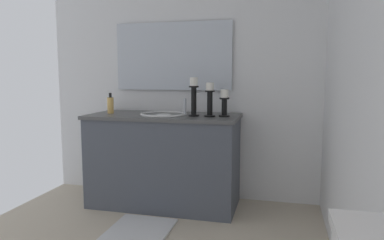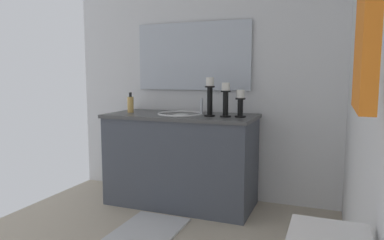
% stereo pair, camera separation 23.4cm
% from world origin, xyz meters
% --- Properties ---
extents(wall_back, '(2.91, 0.04, 2.45)m').
position_xyz_m(wall_back, '(0.00, 1.28, 1.23)').
color(wall_back, white).
rests_on(wall_back, ground).
extents(wall_left, '(0.04, 2.55, 2.45)m').
position_xyz_m(wall_left, '(-1.45, 0.00, 1.23)').
color(wall_left, white).
rests_on(wall_left, ground).
extents(vanity_cabinet, '(0.58, 1.29, 0.79)m').
position_xyz_m(vanity_cabinet, '(-1.13, -0.07, 0.40)').
color(vanity_cabinet, '#474C56').
rests_on(vanity_cabinet, ground).
extents(sink_basin, '(0.40, 0.40, 0.24)m').
position_xyz_m(sink_basin, '(-1.13, -0.07, 0.76)').
color(sink_basin, white).
rests_on(sink_basin, vanity_cabinet).
extents(mirror, '(0.02, 1.09, 0.61)m').
position_xyz_m(mirror, '(-1.41, -0.07, 1.30)').
color(mirror, silver).
extents(candle_holder_tall, '(0.09, 0.09, 0.22)m').
position_xyz_m(candle_holder_tall, '(-1.10, 0.46, 0.91)').
color(candle_holder_tall, black).
rests_on(candle_holder_tall, vanity_cabinet).
extents(candle_holder_short, '(0.09, 0.09, 0.28)m').
position_xyz_m(candle_holder_short, '(-1.07, 0.35, 0.94)').
color(candle_holder_short, black).
rests_on(candle_holder_short, vanity_cabinet).
extents(candle_holder_mid, '(0.09, 0.09, 0.32)m').
position_xyz_m(candle_holder_mid, '(-1.08, 0.21, 0.96)').
color(candle_holder_mid, black).
rests_on(candle_holder_mid, vanity_cabinet).
extents(soap_bottle, '(0.06, 0.06, 0.18)m').
position_xyz_m(soap_bottle, '(-1.11, -0.55, 0.87)').
color(soap_bottle, '#E5B259').
rests_on(soap_bottle, vanity_cabinet).
extents(bath_mat, '(0.60, 0.44, 0.02)m').
position_xyz_m(bath_mat, '(-0.50, -0.07, 0.01)').
color(bath_mat, silver).
rests_on(bath_mat, ground).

